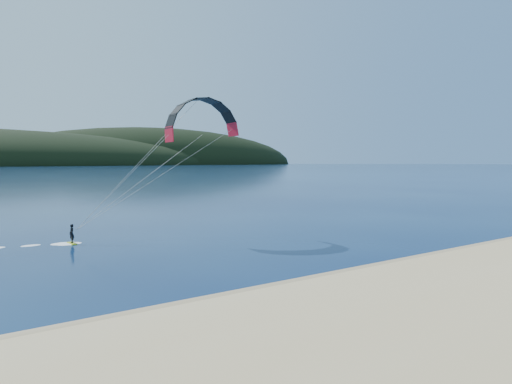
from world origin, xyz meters
TOP-DOWN VIEW (x-y plane):
  - ground at (0.00, 0.00)m, footprint 1800.00×1800.00m
  - wet_sand at (0.00, 4.50)m, footprint 220.00×2.50m
  - headland at (0.63, 745.28)m, footprint 1200.00×310.00m
  - kitesurfer_near at (4.68, 21.57)m, footprint 25.03×6.16m

SIDE VIEW (x-z plane):
  - ground at x=0.00m, z-range 0.00..0.00m
  - headland at x=0.63m, z-range -70.00..70.00m
  - wet_sand at x=0.00m, z-range 0.00..0.10m
  - kitesurfer_near at x=4.68m, z-range 2.19..15.96m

